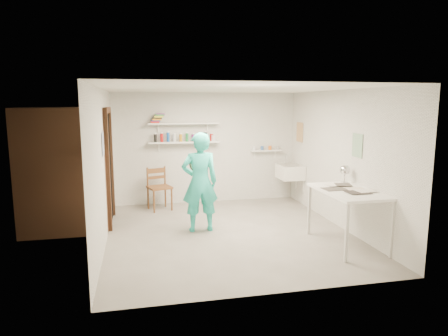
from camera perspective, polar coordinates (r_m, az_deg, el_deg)
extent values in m
cube|color=slate|center=(6.86, 0.72, -9.31)|extent=(4.00, 4.50, 0.02)
cube|color=silver|center=(6.50, 0.76, 11.35)|extent=(4.00, 4.50, 0.02)
cube|color=silver|center=(8.77, -2.57, 2.87)|extent=(4.00, 0.02, 2.40)
cube|color=silver|center=(4.43, 7.30, -3.47)|extent=(4.00, 0.02, 2.40)
cube|color=silver|center=(6.43, -16.99, 0.15)|extent=(0.02, 4.50, 2.40)
cube|color=silver|center=(7.29, 16.34, 1.21)|extent=(0.02, 4.50, 2.40)
cube|color=black|center=(7.50, -16.13, -0.11)|extent=(0.02, 0.90, 2.00)
cube|color=brown|center=(7.57, -21.51, 0.08)|extent=(1.40, 1.50, 2.10)
cube|color=brown|center=(7.40, -16.34, 7.94)|extent=(0.06, 1.05, 0.10)
cube|color=brown|center=(7.00, -16.23, -0.76)|extent=(0.06, 0.10, 2.00)
cube|color=brown|center=(7.99, -15.76, 0.46)|extent=(0.06, 0.10, 2.00)
cube|color=white|center=(8.56, -5.74, 3.69)|extent=(1.50, 0.22, 0.03)
cube|color=white|center=(8.53, -5.79, 6.36)|extent=(1.50, 0.22, 0.03)
cube|color=white|center=(9.02, 6.02, 2.49)|extent=(0.70, 0.14, 0.03)
cube|color=#334C7F|center=(6.44, -16.91, 3.31)|extent=(0.01, 0.28, 0.36)
cube|color=#995933|center=(8.86, 10.76, 5.05)|extent=(0.01, 0.34, 0.42)
cube|color=#3F724C|center=(6.77, 18.50, 3.07)|extent=(0.01, 0.30, 0.38)
cube|color=white|center=(8.78, 9.41, -0.54)|extent=(0.48, 0.60, 0.30)
imported|color=#29D0BC|center=(6.77, -3.47, -2.05)|extent=(0.63, 0.42, 1.70)
cylinder|color=#C7C488|center=(6.93, -3.73, 0.59)|extent=(0.31, 0.04, 0.30)
cube|color=brown|center=(8.28, -9.19, -2.75)|extent=(0.54, 0.53, 0.94)
cube|color=white|center=(6.44, 17.21, -6.82)|extent=(0.78, 1.31, 0.87)
sphere|color=silver|center=(6.85, 16.91, -0.24)|extent=(0.16, 0.16, 0.16)
cylinder|color=black|center=(8.50, -9.99, 4.23)|extent=(0.06, 0.06, 0.17)
cylinder|color=red|center=(8.51, -9.04, 4.26)|extent=(0.06, 0.06, 0.17)
cylinder|color=blue|center=(8.52, -8.10, 4.29)|extent=(0.06, 0.06, 0.17)
cylinder|color=white|center=(8.53, -7.16, 4.32)|extent=(0.06, 0.06, 0.17)
cylinder|color=orange|center=(8.54, -6.22, 4.34)|extent=(0.06, 0.06, 0.17)
cylinder|color=#268C3F|center=(8.56, -5.29, 4.36)|extent=(0.06, 0.06, 0.17)
cylinder|color=#8C268C|center=(8.57, -4.36, 4.39)|extent=(0.06, 0.06, 0.17)
cylinder|color=gold|center=(8.60, -3.43, 4.41)|extent=(0.06, 0.06, 0.17)
cylinder|color=black|center=(8.62, -2.51, 4.43)|extent=(0.06, 0.06, 0.17)
cylinder|color=red|center=(8.64, -1.59, 4.45)|extent=(0.06, 0.06, 0.17)
cube|color=red|center=(8.48, -9.85, 6.45)|extent=(0.18, 0.14, 0.03)
cube|color=#1933A5|center=(8.48, -9.72, 6.65)|extent=(0.18, 0.14, 0.03)
cube|color=orange|center=(8.48, -9.58, 6.84)|extent=(0.18, 0.14, 0.03)
cube|color=black|center=(8.48, -9.45, 7.03)|extent=(0.18, 0.14, 0.03)
cube|color=yellow|center=(8.48, -9.32, 7.22)|extent=(0.18, 0.14, 0.03)
cube|color=#338C4C|center=(8.48, -9.19, 7.42)|extent=(0.18, 0.14, 0.03)
cube|color=#8C3F8C|center=(8.48, -9.06, 7.61)|extent=(0.18, 0.14, 0.03)
cylinder|color=silver|center=(8.95, 4.77, 2.85)|extent=(0.07, 0.07, 0.09)
cylinder|color=#335999|center=(8.99, 5.61, 2.86)|extent=(0.07, 0.07, 0.09)
cylinder|color=orange|center=(9.03, 6.44, 2.88)|extent=(0.07, 0.07, 0.09)
cylinder|color=#999999|center=(9.08, 7.27, 2.89)|extent=(0.07, 0.07, 0.09)
cube|color=silver|center=(6.33, 17.40, -3.02)|extent=(0.30, 0.22, 0.00)
cube|color=#4C4742|center=(6.33, 17.40, -2.98)|extent=(0.30, 0.22, 0.00)
cube|color=beige|center=(6.33, 17.40, -2.95)|extent=(0.30, 0.22, 0.00)
cube|color=#383330|center=(6.33, 17.40, -2.91)|extent=(0.30, 0.22, 0.00)
cube|color=silver|center=(6.33, 17.41, -2.88)|extent=(0.30, 0.22, 0.00)
cube|color=silver|center=(6.33, 17.41, -2.84)|extent=(0.30, 0.22, 0.00)
cube|color=#4C4742|center=(6.33, 17.41, -2.80)|extent=(0.30, 0.22, 0.00)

